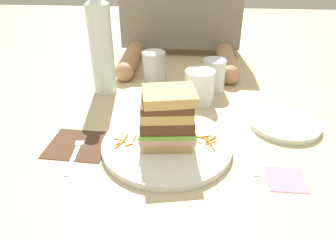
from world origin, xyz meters
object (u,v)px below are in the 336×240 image
at_px(main_plate, 167,145).
at_px(fork, 76,149).
at_px(sandwich, 167,118).
at_px(empty_tumbler_0, 214,75).
at_px(knife, 252,149).
at_px(napkin_dark, 79,145).
at_px(empty_tumbler_1, 154,65).
at_px(juice_glass, 199,89).
at_px(side_plate, 285,124).
at_px(napkin_pink, 286,179).
at_px(water_bottle, 101,45).

relative_size(main_plate, fork, 1.77).
bearing_deg(sandwich, empty_tumbler_0, 69.64).
xyz_separation_m(main_plate, knife, (0.19, 0.01, -0.01)).
relative_size(napkin_dark, empty_tumbler_1, 1.53).
height_order(napkin_dark, fork, fork).
distance_m(juice_glass, side_plate, 0.25).
bearing_deg(main_plate, empty_tumbler_1, 100.50).
bearing_deg(juice_glass, napkin_pink, -61.99).
xyz_separation_m(napkin_dark, napkin_pink, (0.45, -0.09, -0.00)).
height_order(knife, empty_tumbler_0, empty_tumbler_0).
xyz_separation_m(fork, empty_tumbler_1, (0.13, 0.42, 0.04)).
distance_m(knife, juice_glass, 0.26).
bearing_deg(knife, sandwich, -177.81).
relative_size(napkin_dark, empty_tumbler_0, 1.41).
bearing_deg(knife, fork, -175.13).
xyz_separation_m(juice_glass, side_plate, (0.22, -0.11, -0.03)).
height_order(napkin_dark, side_plate, side_plate).
bearing_deg(juice_glass, sandwich, -107.59).
bearing_deg(empty_tumbler_1, napkin_dark, -108.35).
distance_m(sandwich, knife, 0.21).
bearing_deg(side_plate, main_plate, -158.17).
xyz_separation_m(napkin_dark, juice_glass, (0.28, 0.23, 0.04)).
xyz_separation_m(water_bottle, napkin_pink, (0.45, -0.38, -0.14)).
relative_size(fork, side_plate, 0.95).
distance_m(napkin_dark, empty_tumbler_0, 0.46).
relative_size(fork, water_bottle, 0.52).
xyz_separation_m(main_plate, side_plate, (0.29, 0.12, -0.00)).
height_order(fork, empty_tumbler_0, empty_tumbler_0).
xyz_separation_m(main_plate, napkin_pink, (0.24, -0.09, -0.01)).
relative_size(main_plate, side_plate, 1.69).
height_order(empty_tumbler_1, napkin_pink, empty_tumbler_1).
bearing_deg(empty_tumbler_0, fork, -133.19).
bearing_deg(side_plate, fork, -163.88).
distance_m(sandwich, empty_tumbler_1, 0.40).
relative_size(knife, juice_glass, 2.07).
relative_size(empty_tumbler_0, empty_tumbler_1, 1.08).
height_order(empty_tumbler_0, side_plate, empty_tumbler_0).
xyz_separation_m(fork, water_bottle, (-0.01, 0.31, 0.14)).
distance_m(side_plate, napkin_pink, 0.21).
relative_size(empty_tumbler_1, side_plate, 0.52).
relative_size(knife, empty_tumbler_1, 2.21).
xyz_separation_m(fork, side_plate, (0.49, 0.14, 0.00)).
bearing_deg(empty_tumbler_1, empty_tumbler_0, -22.17).
height_order(fork, water_bottle, water_bottle).
distance_m(empty_tumbler_0, empty_tumbler_1, 0.21).
bearing_deg(juice_glass, fork, -137.17).
bearing_deg(napkin_pink, knife, 118.46).
height_order(knife, side_plate, side_plate).
height_order(water_bottle, empty_tumbler_1, water_bottle).
relative_size(main_plate, empty_tumbler_0, 3.00).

